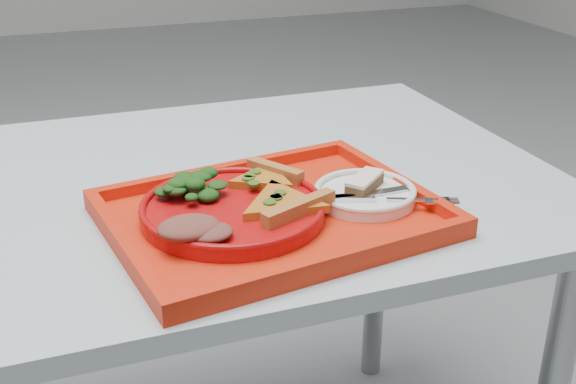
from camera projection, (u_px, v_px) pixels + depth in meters
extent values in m
cube|color=#9BA6AE|center=(60.00, 209.00, 1.11)|extent=(1.60, 0.80, 0.03)
cylinder|color=gray|center=(377.00, 250.00, 1.76)|extent=(0.05, 0.05, 0.72)
cube|color=red|center=(272.00, 219.00, 1.03)|extent=(0.50, 0.41, 0.01)
cylinder|color=#A80B0C|center=(233.00, 212.00, 1.02)|extent=(0.26, 0.26, 0.02)
cylinder|color=white|center=(365.00, 196.00, 1.07)|extent=(0.15, 0.15, 0.01)
ellipsoid|color=black|center=(191.00, 184.00, 1.03)|extent=(0.08, 0.07, 0.04)
ellipsoid|color=brown|center=(189.00, 228.00, 0.93)|extent=(0.08, 0.07, 0.02)
cube|color=#4C2A19|center=(365.00, 184.00, 1.07)|extent=(0.08, 0.07, 0.02)
cube|color=beige|center=(365.00, 178.00, 1.07)|extent=(0.08, 0.07, 0.01)
cube|color=silver|center=(363.00, 194.00, 1.05)|extent=(0.19, 0.02, 0.01)
cube|color=silver|center=(385.00, 199.00, 1.04)|extent=(0.18, 0.09, 0.01)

